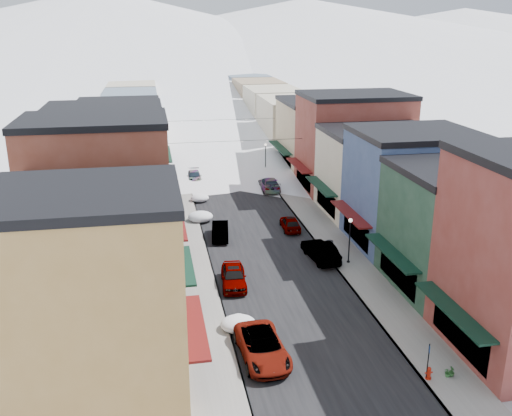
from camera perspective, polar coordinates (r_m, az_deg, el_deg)
name	(u,v)px	position (r m, az deg, el deg)	size (l,w,h in m)	color
ground	(344,403)	(32.63, 8.81, -18.70)	(600.00, 600.00, 0.00)	gray
road	(215,155)	(87.15, -4.14, 5.30)	(10.00, 160.00, 0.01)	black
sidewalk_left	(171,156)	(86.67, -8.50, 5.12)	(3.20, 160.00, 0.15)	gray
sidewalk_right	(257,153)	(88.08, 0.15, 5.53)	(3.20, 160.00, 0.15)	gray
curb_left	(181,156)	(86.73, -7.47, 5.17)	(0.10, 160.00, 0.15)	slate
curb_right	(248,153)	(87.82, -0.85, 5.49)	(0.10, 160.00, 0.15)	slate
bldg_l_yellow	(87,293)	(31.80, -16.55, -8.18)	(11.30, 8.70, 11.50)	#B98A44
bldg_l_cream	(100,250)	(39.94, -15.32, -4.09)	(11.30, 8.20, 9.50)	#C0B49A
bldg_l_brick_near	(99,195)	(47.03, -15.40, 1.23)	(12.30, 8.20, 12.50)	brown
bldg_l_grayblue	(113,187)	(55.61, -14.11, 2.06)	(11.30, 9.20, 9.00)	gray
bldg_l_brick_far	(107,156)	(64.15, -14.67, 5.07)	(13.30, 9.20, 11.00)	brown
bldg_l_tan	(120,142)	(73.95, -13.40, 6.47)	(11.30, 11.20, 10.00)	#9B7A66
bldg_r_green	(463,228)	(45.31, 20.02, -1.88)	(11.30, 9.20, 9.50)	#1F422F
bldg_r_blue	(411,188)	(52.68, 15.26, 1.92)	(11.30, 9.20, 10.50)	#374D7C
bldg_r_cream	(377,171)	(60.98, 12.04, 3.62)	(12.30, 9.20, 9.00)	beige
bldg_r_brick_far	(353,142)	(69.04, 9.68, 6.53)	(13.30, 9.20, 11.50)	maroon
bldg_r_tan	(320,135)	(78.21, 6.45, 7.29)	(11.30, 11.20, 9.50)	tan
distant_blocks	(200,107)	(108.93, -5.61, 10.01)	(34.00, 55.00, 8.00)	gray
mountain_ridge	(124,31)	(301.80, -13.05, 16.86)	(670.00, 340.00, 34.00)	silver
overhead_cables	(225,129)	(73.73, -3.12, 7.85)	(16.40, 15.04, 0.04)	black
car_white_suv	(262,347)	(35.35, 0.64, -13.72)	(2.62, 5.67, 1.58)	silver
car_silver_sedan	(234,276)	(44.15, -2.26, -6.83)	(1.87, 4.65, 1.59)	#A3A5AB
car_dark_hatch	(220,231)	(53.56, -3.60, -2.30)	(1.52, 4.35, 1.43)	black
car_silver_wagon	(194,177)	(72.71, -6.21, 3.15)	(1.87, 4.59, 1.33)	gray
car_green_sedan	(321,251)	(49.00, 6.47, -4.27)	(1.75, 5.02, 1.65)	black
car_gray_suv	(290,223)	(55.69, 3.44, -1.51)	(1.63, 4.05, 1.38)	gray
car_black_sedan	(269,184)	(68.58, 1.34, 2.42)	(2.18, 5.36, 1.55)	black
car_lane_silver	(206,165)	(77.91, -4.99, 4.35)	(2.00, 4.96, 1.69)	#A6A8AF
car_lane_white	(212,136)	(98.20, -4.38, 7.21)	(2.46, 5.35, 1.49)	white
fire_hydrant	(429,373)	(34.98, 16.88, -15.55)	(0.45, 0.34, 0.77)	#B81B09
parking_sign	(428,359)	(34.40, 16.85, -14.22)	(0.11, 0.30, 2.28)	black
trash_can	(330,246)	(50.33, 7.36, -3.84)	(0.63, 0.63, 1.07)	#585B5D
streetlamp_near	(350,235)	(47.86, 9.36, -2.67)	(0.32, 0.32, 3.89)	black
streetlamp_far	(266,155)	(74.86, 0.96, 5.34)	(0.34, 0.34, 4.13)	black
planter_near	(448,372)	(35.55, 18.66, -15.31)	(0.48, 0.42, 0.53)	#337334
planter_far	(452,372)	(35.63, 18.98, -15.21)	(0.33, 0.33, 0.59)	#275225
snow_pile_near	(238,323)	(38.41, -1.80, -11.45)	(2.35, 2.64, 0.99)	white
snow_pile_mid	(201,217)	(58.24, -5.56, -0.85)	(2.54, 2.76, 1.07)	white
snow_pile_far	(200,198)	(64.68, -5.64, 1.02)	(2.08, 2.48, 0.88)	white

